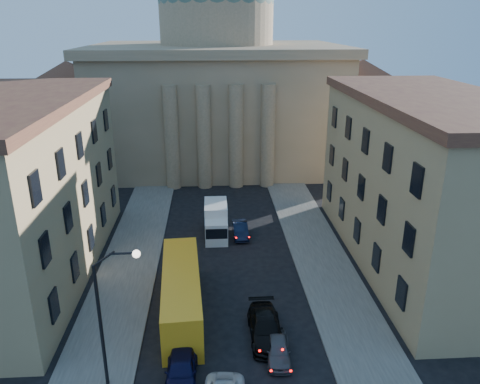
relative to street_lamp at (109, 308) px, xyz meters
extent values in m
cube|color=#51504A|center=(-1.53, 10.00, -5.21)|extent=(5.00, 60.00, 0.15)
cube|color=#51504A|center=(15.47, 10.00, -5.21)|extent=(5.00, 60.00, 0.15)
cube|color=#836F51|center=(6.97, 48.00, 2.71)|extent=(34.00, 26.00, 16.00)
cube|color=#836F51|center=(6.97, 48.00, 11.11)|extent=(35.50, 27.50, 1.20)
cylinder|color=#836F51|center=(6.97, 48.00, 14.71)|extent=(16.00, 16.00, 8.00)
cube|color=#836F51|center=(-14.03, 46.00, 0.21)|extent=(13.00, 13.00, 11.00)
cone|color=#4E2821|center=(-14.03, 46.00, 7.71)|extent=(26.02, 26.02, 4.00)
cube|color=#836F51|center=(27.97, 46.00, 0.21)|extent=(13.00, 13.00, 11.00)
cone|color=#4E2821|center=(27.97, 46.00, 7.71)|extent=(26.02, 26.02, 4.00)
cylinder|color=#836F51|center=(0.97, 34.80, 1.21)|extent=(1.80, 1.80, 13.00)
cylinder|color=#836F51|center=(4.97, 34.80, 1.21)|extent=(1.80, 1.80, 13.00)
cylinder|color=#836F51|center=(8.97, 34.80, 1.21)|extent=(1.80, 1.80, 13.00)
cylinder|color=#836F51|center=(12.97, 34.80, 1.21)|extent=(1.80, 1.80, 13.00)
cube|color=#9F875D|center=(-10.03, 14.00, 1.71)|extent=(11.00, 26.00, 14.00)
cube|color=#9F875D|center=(23.97, 14.00, 1.71)|extent=(11.00, 26.00, 14.00)
cube|color=#4E2821|center=(23.97, 14.00, 9.01)|extent=(11.60, 26.60, 0.80)
cylinder|color=black|center=(-0.53, 0.00, -1.29)|extent=(0.20, 0.20, 8.00)
cylinder|color=black|center=(0.02, 0.00, 3.06)|extent=(1.30, 0.12, 0.96)
cylinder|color=black|center=(1.02, 0.00, 3.36)|extent=(1.30, 0.12, 0.12)
sphere|color=white|center=(1.77, 0.00, 3.31)|extent=(0.44, 0.44, 0.44)
imported|color=black|center=(3.80, 0.23, -4.49)|extent=(1.90, 4.66, 1.58)
imported|color=black|center=(9.23, 3.85, -4.51)|extent=(2.24, 5.38, 1.55)
imported|color=#4A4A4F|center=(9.81, 1.74, -4.65)|extent=(1.76, 3.81, 1.26)
imported|color=black|center=(8.55, 19.82, -4.61)|extent=(1.55, 4.13, 1.35)
cube|color=orange|center=(3.47, 7.12, -3.66)|extent=(3.36, 11.72, 3.26)
cube|color=black|center=(3.47, 7.12, -3.13)|extent=(3.38, 11.09, 1.16)
cylinder|color=black|center=(2.69, 2.85, -4.76)|extent=(0.38, 1.07, 1.05)
cylinder|color=black|center=(4.79, 2.98, -4.76)|extent=(0.38, 1.07, 1.05)
cylinder|color=black|center=(2.15, 11.25, -4.76)|extent=(0.38, 1.07, 1.05)
cylinder|color=black|center=(4.25, 11.38, -4.76)|extent=(0.38, 1.07, 1.05)
cube|color=silver|center=(6.17, 18.54, -4.16)|extent=(2.16, 2.25, 2.25)
cube|color=black|center=(6.17, 17.46, -3.88)|extent=(2.06, 0.11, 1.03)
cube|color=silver|center=(6.17, 21.06, -3.65)|extent=(2.25, 3.93, 2.90)
cylinder|color=black|center=(5.24, 18.16, -4.86)|extent=(0.26, 0.84, 0.84)
cylinder|color=black|center=(7.11, 18.16, -4.86)|extent=(0.26, 0.84, 0.84)
cylinder|color=black|center=(5.23, 21.90, -4.86)|extent=(0.26, 0.84, 0.84)
cylinder|color=black|center=(7.10, 21.91, -4.86)|extent=(0.26, 0.84, 0.84)
camera|label=1|loc=(5.85, -22.37, 14.91)|focal=35.00mm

